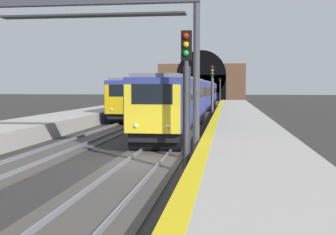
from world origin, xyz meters
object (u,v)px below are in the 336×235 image
(railway_signal_near, at_px, (186,88))
(overhead_signal_gantry, at_px, (92,36))
(train_adjacent_platform, at_px, (159,94))
(train_main_approaching, at_px, (197,96))
(railway_signal_far, at_px, (220,88))
(railway_signal_mid, at_px, (212,87))

(railway_signal_near, distance_m, overhead_signal_gantry, 5.66)
(railway_signal_near, bearing_deg, train_adjacent_platform, -169.77)
(train_main_approaching, distance_m, railway_signal_far, 38.80)
(train_main_approaching, distance_m, train_adjacent_platform, 6.59)
(train_main_approaching, relative_size, railway_signal_mid, 11.04)
(railway_signal_mid, bearing_deg, railway_signal_far, -180.00)
(train_adjacent_platform, distance_m, railway_signal_far, 35.01)
(railway_signal_mid, relative_size, overhead_signal_gantry, 0.56)
(train_adjacent_platform, height_order, overhead_signal_gantry, overhead_signal_gantry)
(railway_signal_near, bearing_deg, train_main_approaching, -176.70)
(train_adjacent_platform, bearing_deg, railway_signal_near, 11.80)
(train_main_approaching, bearing_deg, overhead_signal_gantry, -4.04)
(railway_signal_near, distance_m, railway_signal_far, 72.12)
(train_adjacent_platform, height_order, railway_signal_far, railway_signal_far)
(train_main_approaching, height_order, railway_signal_mid, railway_signal_mid)
(train_main_approaching, height_order, overhead_signal_gantry, overhead_signal_gantry)
(train_main_approaching, height_order, train_adjacent_platform, train_adjacent_platform)
(railway_signal_near, xyz_separation_m, railway_signal_far, (72.12, -0.00, -0.27))
(railway_signal_mid, distance_m, overhead_signal_gantry, 24.94)
(railway_signal_mid, bearing_deg, overhead_signal_gantry, -10.13)
(train_main_approaching, bearing_deg, train_adjacent_platform, -131.49)
(railway_signal_mid, bearing_deg, train_main_approaching, -162.53)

